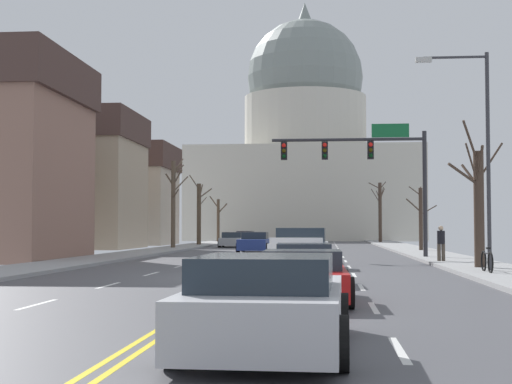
{
  "coord_description": "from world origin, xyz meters",
  "views": [
    {
      "loc": [
        2.53,
        -23.83,
        1.62
      ],
      "look_at": [
        -2.96,
        35.73,
        4.44
      ],
      "focal_mm": 52.63,
      "sensor_mm": 36.0,
      "label": 1
    }
  ],
  "objects_px": {
    "signal_gantry": "(369,161)",
    "sedan_oncoming_00": "(255,243)",
    "pickup_truck_near_01": "(300,250)",
    "sedan_oncoming_02": "(245,238)",
    "bicycle_parked": "(487,261)",
    "street_lamp_right": "(478,139)",
    "sedan_oncoming_01": "(232,240)",
    "pedestrian_00": "(441,241)",
    "sedan_near_03": "(303,278)",
    "sedan_near_02": "(304,264)",
    "sedan_near_04": "(268,305)",
    "sedan_near_00": "(305,250)"
  },
  "relations": [
    {
      "from": "sedan_near_00",
      "to": "pedestrian_00",
      "type": "bearing_deg",
      "value": -12.59
    },
    {
      "from": "pedestrian_00",
      "to": "sedan_near_02",
      "type": "bearing_deg",
      "value": -116.4
    },
    {
      "from": "sedan_near_02",
      "to": "sedan_near_03",
      "type": "height_order",
      "value": "sedan_near_02"
    },
    {
      "from": "sedan_near_04",
      "to": "sedan_oncoming_00",
      "type": "relative_size",
      "value": 1.02
    },
    {
      "from": "sedan_near_04",
      "to": "sedan_oncoming_00",
      "type": "bearing_deg",
      "value": 95.64
    },
    {
      "from": "sedan_near_00",
      "to": "sedan_near_03",
      "type": "relative_size",
      "value": 0.99
    },
    {
      "from": "sedan_near_04",
      "to": "signal_gantry",
      "type": "bearing_deg",
      "value": 84.05
    },
    {
      "from": "street_lamp_right",
      "to": "sedan_oncoming_00",
      "type": "relative_size",
      "value": 1.68
    },
    {
      "from": "sedan_near_04",
      "to": "sedan_oncoming_01",
      "type": "height_order",
      "value": "sedan_near_04"
    },
    {
      "from": "street_lamp_right",
      "to": "sedan_oncoming_00",
      "type": "distance_m",
      "value": 24.44
    },
    {
      "from": "sedan_near_02",
      "to": "bicycle_parked",
      "type": "relative_size",
      "value": 2.48
    },
    {
      "from": "signal_gantry",
      "to": "street_lamp_right",
      "type": "bearing_deg",
      "value": -75.72
    },
    {
      "from": "sedan_near_04",
      "to": "bicycle_parked",
      "type": "xyz_separation_m",
      "value": [
        6.12,
        15.75,
        -0.12
      ]
    },
    {
      "from": "sedan_near_00",
      "to": "sedan_near_04",
      "type": "bearing_deg",
      "value": -89.58
    },
    {
      "from": "sedan_oncoming_02",
      "to": "bicycle_parked",
      "type": "height_order",
      "value": "sedan_oncoming_02"
    },
    {
      "from": "signal_gantry",
      "to": "sedan_oncoming_00",
      "type": "xyz_separation_m",
      "value": [
        -6.82,
        9.91,
        -4.43
      ]
    },
    {
      "from": "sedan_near_00",
      "to": "sedan_oncoming_01",
      "type": "distance_m",
      "value": 26.81
    },
    {
      "from": "signal_gantry",
      "to": "sedan_near_03",
      "type": "distance_m",
      "value": 22.94
    },
    {
      "from": "sedan_near_00",
      "to": "sedan_oncoming_00",
      "type": "height_order",
      "value": "sedan_oncoming_00"
    },
    {
      "from": "signal_gantry",
      "to": "sedan_oncoming_00",
      "type": "relative_size",
      "value": 1.75
    },
    {
      "from": "signal_gantry",
      "to": "sedan_near_00",
      "type": "bearing_deg",
      "value": -131.02
    },
    {
      "from": "sedan_near_02",
      "to": "sedan_near_04",
      "type": "xyz_separation_m",
      "value": [
        -0.12,
        -12.27,
        0.06
      ]
    },
    {
      "from": "sedan_oncoming_02",
      "to": "pedestrian_00",
      "type": "xyz_separation_m",
      "value": [
        13.04,
        -40.58,
        0.42
      ]
    },
    {
      "from": "pickup_truck_near_01",
      "to": "sedan_oncoming_01",
      "type": "height_order",
      "value": "pickup_truck_near_01"
    },
    {
      "from": "street_lamp_right",
      "to": "sedan_near_04",
      "type": "height_order",
      "value": "street_lamp_right"
    },
    {
      "from": "pedestrian_00",
      "to": "sedan_near_03",
      "type": "bearing_deg",
      "value": -107.84
    },
    {
      "from": "sedan_near_02",
      "to": "sedan_near_04",
      "type": "bearing_deg",
      "value": -90.55
    },
    {
      "from": "sedan_near_04",
      "to": "street_lamp_right",
      "type": "bearing_deg",
      "value": 70.07
    },
    {
      "from": "street_lamp_right",
      "to": "sedan_oncoming_01",
      "type": "distance_m",
      "value": 36.95
    },
    {
      "from": "signal_gantry",
      "to": "pickup_truck_near_01",
      "type": "bearing_deg",
      "value": -109.08
    },
    {
      "from": "signal_gantry",
      "to": "sedan_near_03",
      "type": "xyz_separation_m",
      "value": [
        -2.74,
        -22.33,
        -4.51
      ]
    },
    {
      "from": "sedan_oncoming_00",
      "to": "sedan_oncoming_02",
      "type": "relative_size",
      "value": 1.01
    },
    {
      "from": "street_lamp_right",
      "to": "sedan_near_03",
      "type": "xyz_separation_m",
      "value": [
        -5.81,
        -10.27,
        -4.16
      ]
    },
    {
      "from": "street_lamp_right",
      "to": "sedan_near_02",
      "type": "height_order",
      "value": "street_lamp_right"
    },
    {
      "from": "signal_gantry",
      "to": "sedan_near_00",
      "type": "relative_size",
      "value": 1.84
    },
    {
      "from": "street_lamp_right",
      "to": "sedan_near_00",
      "type": "bearing_deg",
      "value": 126.7
    },
    {
      "from": "sedan_oncoming_02",
      "to": "bicycle_parked",
      "type": "relative_size",
      "value": 2.54
    },
    {
      "from": "signal_gantry",
      "to": "bicycle_parked",
      "type": "distance_m",
      "value": 14.17
    },
    {
      "from": "street_lamp_right",
      "to": "sedan_oncoming_00",
      "type": "height_order",
      "value": "street_lamp_right"
    },
    {
      "from": "sedan_near_00",
      "to": "sedan_near_03",
      "type": "distance_m",
      "value": 18.67
    },
    {
      "from": "pickup_truck_near_01",
      "to": "sedan_oncoming_02",
      "type": "distance_m",
      "value": 45.4
    },
    {
      "from": "pickup_truck_near_01",
      "to": "sedan_near_02",
      "type": "height_order",
      "value": "pickup_truck_near_01"
    },
    {
      "from": "signal_gantry",
      "to": "street_lamp_right",
      "type": "relative_size",
      "value": 1.04
    },
    {
      "from": "sedan_oncoming_02",
      "to": "pedestrian_00",
      "type": "relative_size",
      "value": 2.9
    },
    {
      "from": "signal_gantry",
      "to": "sedan_oncoming_02",
      "type": "xyz_separation_m",
      "value": [
        -10.2,
        35.57,
        -4.46
      ]
    },
    {
      "from": "sedan_oncoming_01",
      "to": "pickup_truck_near_01",
      "type": "bearing_deg",
      "value": -78.16
    },
    {
      "from": "street_lamp_right",
      "to": "pickup_truck_near_01",
      "type": "bearing_deg",
      "value": 156.18
    },
    {
      "from": "signal_gantry",
      "to": "bicycle_parked",
      "type": "height_order",
      "value": "signal_gantry"
    },
    {
      "from": "pickup_truck_near_01",
      "to": "signal_gantry",
      "type": "bearing_deg",
      "value": 70.92
    },
    {
      "from": "pickup_truck_near_01",
      "to": "sedan_near_00",
      "type": "bearing_deg",
      "value": 89.76
    }
  ]
}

